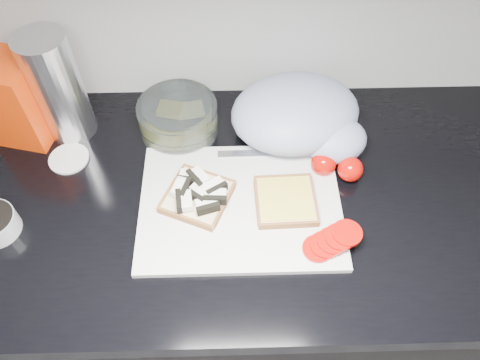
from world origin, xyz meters
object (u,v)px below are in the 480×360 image
object	(u,v)px
cutting_board	(240,205)
glass_bowl	(178,118)
steel_canister	(58,88)
bread_bag	(16,99)

from	to	relation	value
cutting_board	glass_bowl	xyz separation A→B (m)	(-0.13, 0.22, 0.03)
glass_bowl	steel_canister	distance (m)	0.26
cutting_board	glass_bowl	bearing A→B (deg)	121.56
glass_bowl	steel_canister	bearing A→B (deg)	178.38
cutting_board	bread_bag	xyz separation A→B (m)	(-0.47, 0.22, 0.09)
cutting_board	glass_bowl	size ratio (longest dim) A/B	2.28
cutting_board	steel_canister	xyz separation A→B (m)	(-0.37, 0.22, 0.12)
cutting_board	steel_canister	size ratio (longest dim) A/B	1.62
steel_canister	cutting_board	bearing A→B (deg)	-30.83
glass_bowl	bread_bag	xyz separation A→B (m)	(-0.34, 0.00, 0.06)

